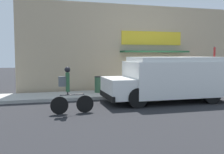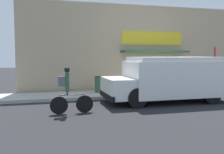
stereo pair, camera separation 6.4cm
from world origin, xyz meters
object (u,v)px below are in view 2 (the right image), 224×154
cyclist (69,91)px  stop_sign_post (214,61)px  trash_bin (99,84)px  school_bus (170,78)px

cyclist → stop_sign_post: 9.35m
cyclist → trash_bin: cyclist is taller
school_bus → trash_bin: bearing=135.4°
school_bus → stop_sign_post: bearing=28.7°
cyclist → stop_sign_post: size_ratio=0.69×
trash_bin → stop_sign_post: bearing=-6.6°
stop_sign_post → school_bus: bearing=-152.3°
school_bus → cyclist: bearing=-164.2°
cyclist → stop_sign_post: stop_sign_post is taller
cyclist → trash_bin: (2.07, 4.07, -0.26)m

